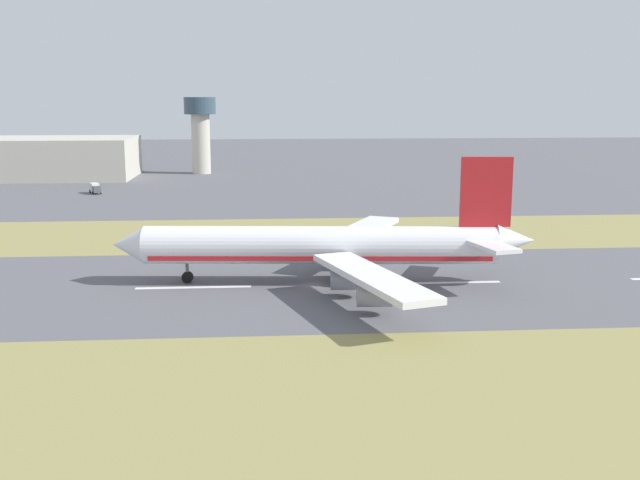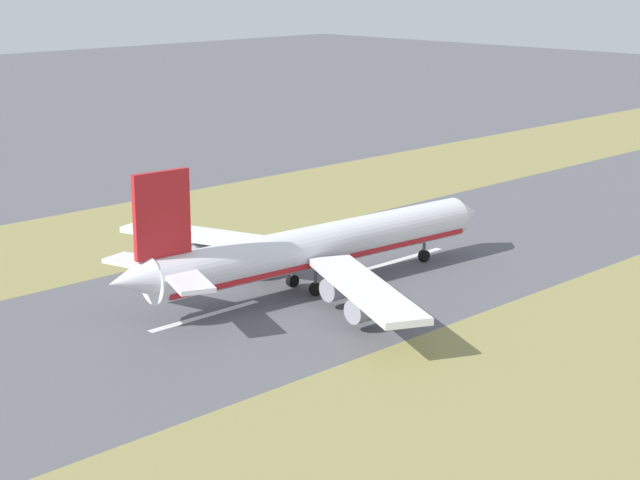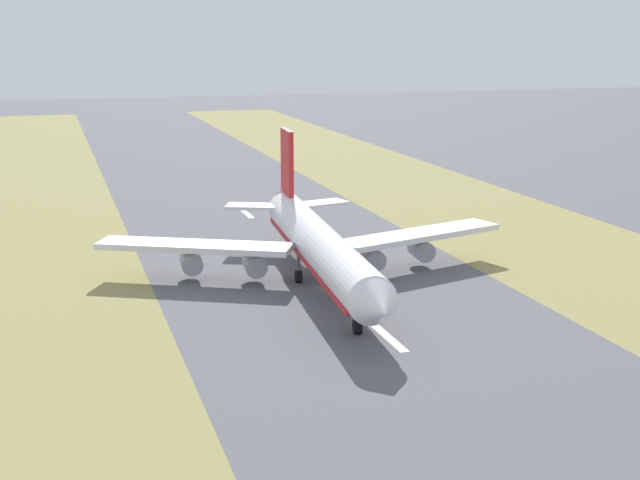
% 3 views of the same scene
% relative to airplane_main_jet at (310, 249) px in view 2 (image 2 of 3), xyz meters
% --- Properties ---
extents(ground_plane, '(800.00, 800.00, 0.00)m').
position_rel_airplane_main_jet_xyz_m(ground_plane, '(-1.29, 3.10, -6.02)').
color(ground_plane, '#56565B').
extents(grass_median_west, '(40.00, 600.00, 0.01)m').
position_rel_airplane_main_jet_xyz_m(grass_median_west, '(-46.29, 3.10, -6.02)').
color(grass_median_west, olive).
rests_on(grass_median_west, ground).
extents(grass_median_east, '(40.00, 600.00, 0.01)m').
position_rel_airplane_main_jet_xyz_m(grass_median_east, '(43.71, 3.10, -6.02)').
color(grass_median_east, olive).
rests_on(grass_median_east, ground).
extents(centreline_dash_mid, '(1.20, 18.00, 0.01)m').
position_rel_airplane_main_jet_xyz_m(centreline_dash_mid, '(-1.29, -18.10, -6.01)').
color(centreline_dash_mid, silver).
rests_on(centreline_dash_mid, ground).
extents(centreline_dash_far, '(1.20, 18.00, 0.01)m').
position_rel_airplane_main_jet_xyz_m(centreline_dash_far, '(-1.29, 21.90, -6.01)').
color(centreline_dash_far, silver).
rests_on(centreline_dash_far, ground).
extents(airplane_main_jet, '(63.93, 67.22, 20.20)m').
position_rel_airplane_main_jet_xyz_m(airplane_main_jet, '(0.00, 0.00, 0.00)').
color(airplane_main_jet, white).
rests_on(airplane_main_jet, ground).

